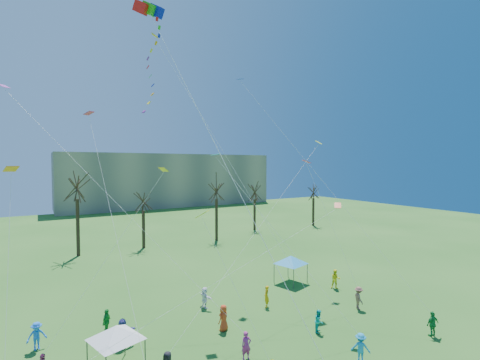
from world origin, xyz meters
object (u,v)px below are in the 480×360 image
distant_building (170,180)px  canopy_tent_blue (291,260)px  canopy_tent_white (116,333)px  big_box_kite (156,67)px

distant_building → canopy_tent_blue: (-11.40, -68.70, -5.17)m
canopy_tent_white → big_box_kite: bearing=22.0°
distant_building → canopy_tent_blue: distant_building is taller
canopy_tent_blue → big_box_kite: bearing=-162.0°
big_box_kite → canopy_tent_white: size_ratio=6.99×
distant_building → canopy_tent_blue: 69.83m
canopy_tent_white → canopy_tent_blue: bearing=18.6°
distant_building → big_box_kite: big_box_kite is taller
distant_building → canopy_tent_blue: size_ratio=16.88×
canopy_tent_white → canopy_tent_blue: canopy_tent_blue is taller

